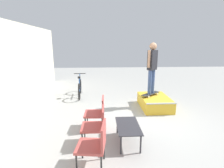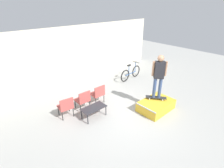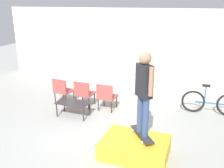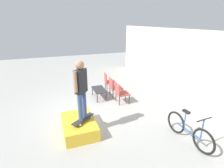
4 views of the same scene
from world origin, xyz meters
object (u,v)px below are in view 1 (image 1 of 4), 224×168
patio_chair_left (95,143)px  patio_chair_center (97,124)px  person_skater (152,64)px  patio_chair_right (97,111)px  coffee_table (128,127)px  skateboard_on_ramp (151,94)px  skate_ramp_box (155,102)px  bicycle (80,88)px

patio_chair_left → patio_chair_center: same height
person_skater → patio_chair_right: 2.70m
coffee_table → patio_chair_left: patio_chair_left is taller
coffee_table → patio_chair_center: patio_chair_center is taller
patio_chair_left → patio_chair_right: bearing=-173.0°
skateboard_on_ramp → patio_chair_right: size_ratio=0.91×
skate_ramp_box → person_skater: (0.13, 0.12, 1.37)m
skate_ramp_box → patio_chair_center: patio_chair_center is taller
skate_ramp_box → bicycle: 3.27m
patio_chair_right → patio_chair_center: bearing=2.0°
skate_ramp_box → coffee_table: coffee_table is taller
patio_chair_left → coffee_table: bearing=144.3°
person_skater → bicycle: size_ratio=1.07×
person_skater → patio_chair_right: bearing=174.4°
patio_chair_left → patio_chair_right: (1.55, -0.00, 0.00)m
patio_chair_center → bicycle: (3.79, 0.84, -0.12)m
person_skater → patio_chair_center: person_skater is taller
coffee_table → bicycle: (3.79, 1.56, -0.02)m
skate_ramp_box → patio_chair_left: (-3.01, 2.03, 0.29)m
skate_ramp_box → skateboard_on_ramp: 0.33m
skateboard_on_ramp → person_skater: (0.00, -0.00, 1.09)m
skate_ramp_box → person_skater: person_skater is taller
patio_chair_right → bicycle: 3.14m
patio_chair_center → person_skater: bearing=142.2°
person_skater → patio_chair_center: (-2.35, 1.90, -1.08)m
coffee_table → person_skater: bearing=-26.7°
person_skater → patio_chair_center: bearing=-174.3°
person_skater → patio_chair_right: size_ratio=2.07×
person_skater → patio_chair_left: size_ratio=2.07×
patio_chair_left → bicycle: 4.65m
coffee_table → bicycle: bearing=22.4°
patio_chair_left → patio_chair_right: size_ratio=1.00×
skateboard_on_ramp → coffee_table: skateboard_on_ramp is taller
skate_ramp_box → bicycle: (1.57, 2.86, 0.17)m
skate_ramp_box → skateboard_on_ramp: (0.13, 0.12, 0.28)m
patio_chair_center → coffee_table: bearing=91.3°
person_skater → coffee_table: 2.89m
skate_ramp_box → bicycle: bearing=61.3°
patio_chair_right → bicycle: bearing=-162.5°
patio_chair_right → skateboard_on_ramp: bearing=131.7°
patio_chair_right → skate_ramp_box: bearing=127.7°
person_skater → patio_chair_left: bearing=-166.6°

